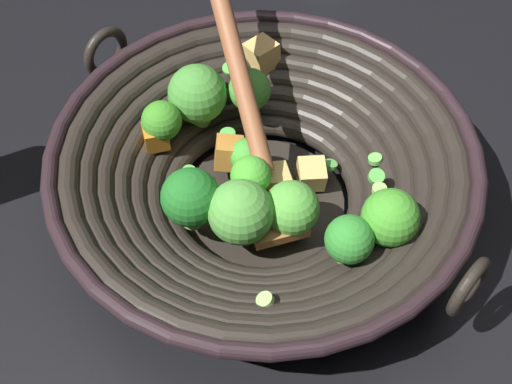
{
  "coord_description": "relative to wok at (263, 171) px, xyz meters",
  "views": [
    {
      "loc": [
        -0.09,
        -0.39,
        0.56
      ],
      "look_at": [
        -0.01,
        -0.0,
        0.03
      ],
      "focal_mm": 49.76,
      "sensor_mm": 36.0,
      "label": 1
    }
  ],
  "objects": [
    {
      "name": "wok",
      "position": [
        0.0,
        0.0,
        0.0
      ],
      "size": [
        0.39,
        0.4,
        0.2
      ],
      "color": "black",
      "rests_on": "ground"
    },
    {
      "name": "ground_plane",
      "position": [
        0.0,
        -0.0,
        -0.06
      ],
      "size": [
        4.0,
        4.0,
        0.0
      ],
      "primitive_type": "plane",
      "color": "black"
    }
  ]
}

